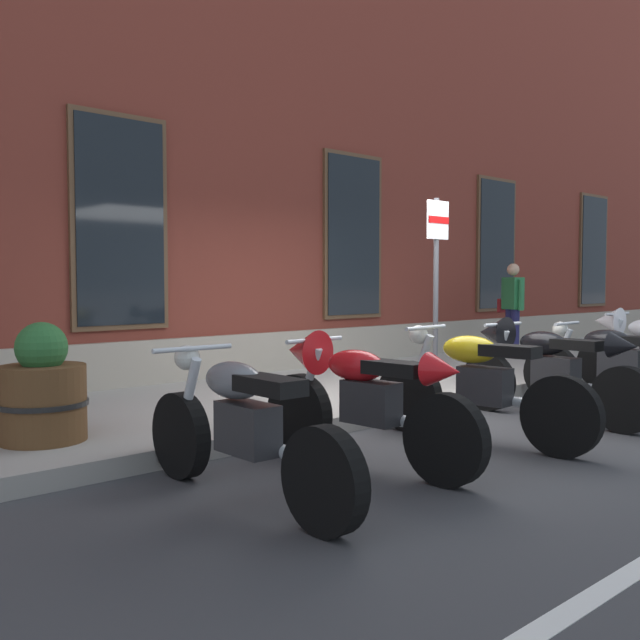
# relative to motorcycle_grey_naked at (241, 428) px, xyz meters

# --- Properties ---
(ground_plane) EXTENTS (140.00, 140.00, 0.00)m
(ground_plane) POSITION_rel_motorcycle_grey_naked_xyz_m (3.18, 1.03, -0.48)
(ground_plane) COLOR #38383A
(sidewalk) EXTENTS (32.95, 3.09, 0.16)m
(sidewalk) POSITION_rel_motorcycle_grey_naked_xyz_m (3.18, 2.57, -0.40)
(sidewalk) COLOR gray
(sidewalk) RESTS_ON ground_plane
(brick_pub_facade) EXTENTS (26.95, 6.14, 8.52)m
(brick_pub_facade) POSITION_rel_motorcycle_grey_naked_xyz_m (3.18, 7.13, 3.77)
(brick_pub_facade) COLOR maroon
(brick_pub_facade) RESTS_ON ground_plane
(motorcycle_grey_naked) EXTENTS (0.62, 2.16, 0.97)m
(motorcycle_grey_naked) POSITION_rel_motorcycle_grey_naked_xyz_m (0.00, 0.00, 0.00)
(motorcycle_grey_naked) COLOR black
(motorcycle_grey_naked) RESTS_ON ground_plane
(motorcycle_red_sport) EXTENTS (0.62, 2.08, 1.02)m
(motorcycle_red_sport) POSITION_rel_motorcycle_grey_naked_xyz_m (1.19, 0.13, 0.08)
(motorcycle_red_sport) COLOR black
(motorcycle_red_sport) RESTS_ON ground_plane
(motorcycle_yellow_naked) EXTENTS (0.62, 2.14, 1.01)m
(motorcycle_yellow_naked) POSITION_rel_motorcycle_grey_naked_xyz_m (2.50, -0.04, 0.01)
(motorcycle_yellow_naked) COLOR black
(motorcycle_yellow_naked) RESTS_ON ground_plane
(motorcycle_black_sport) EXTENTS (0.62, 2.16, 1.03)m
(motorcycle_black_sport) POSITION_rel_motorcycle_grey_naked_xyz_m (3.87, 0.12, 0.08)
(motorcycle_black_sport) COLOR black
(motorcycle_black_sport) RESTS_ON ground_plane
(motorcycle_black_naked) EXTENTS (0.62, 2.15, 0.94)m
(motorcycle_black_naked) POSITION_rel_motorcycle_grey_naked_xyz_m (5.06, -0.06, -0.00)
(motorcycle_black_naked) COLOR black
(motorcycle_black_naked) RESTS_ON ground_plane
(pedestrian_striped_shirt) EXTENTS (0.36, 0.63, 1.56)m
(pedestrian_striped_shirt) POSITION_rel_motorcycle_grey_naked_xyz_m (8.06, 3.15, 0.54)
(pedestrian_striped_shirt) COLOR #1E1E4C
(pedestrian_striped_shirt) RESTS_ON sidewalk
(parking_sign) EXTENTS (0.36, 0.07, 2.20)m
(parking_sign) POSITION_rel_motorcycle_grey_naked_xyz_m (3.87, 1.50, 1.11)
(parking_sign) COLOR #4C4C51
(parking_sign) RESTS_ON sidewalk
(barrel_planter) EXTENTS (0.69, 0.69, 0.94)m
(barrel_planter) POSITION_rel_motorcycle_grey_naked_xyz_m (-0.53, 1.90, 0.06)
(barrel_planter) COLOR brown
(barrel_planter) RESTS_ON sidewalk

